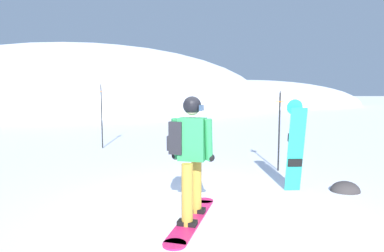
{
  "coord_description": "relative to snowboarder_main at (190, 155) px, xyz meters",
  "views": [
    {
      "loc": [
        -0.55,
        -4.58,
        1.76
      ],
      "look_at": [
        -0.12,
        2.74,
        1.0
      ],
      "focal_mm": 30.23,
      "sensor_mm": 36.0,
      "label": 1
    }
  ],
  "objects": [
    {
      "name": "piste_marker_near",
      "position": [
        2.15,
        2.72,
        0.12
      ],
      "size": [
        0.2,
        0.2,
        1.82
      ],
      "color": "black",
      "rests_on": "ground"
    },
    {
      "name": "ground_plane",
      "position": [
        0.32,
        0.25,
        -0.92
      ],
      "size": [
        300.0,
        300.0,
        0.0
      ],
      "primitive_type": "plane",
      "color": "white"
    },
    {
      "name": "snowboarder_main",
      "position": [
        0.0,
        0.0,
        0.0
      ],
      "size": [
        0.78,
        1.76,
        1.71
      ],
      "color": "#D11E5B",
      "rests_on": "ground"
    },
    {
      "name": "rock_dark",
      "position": [
        2.85,
        1.13,
        -0.92
      ],
      "size": [
        0.52,
        0.44,
        0.36
      ],
      "color": "#383333",
      "rests_on": "ground"
    },
    {
      "name": "piste_marker_far",
      "position": [
        -2.47,
        5.98,
        0.25
      ],
      "size": [
        0.2,
        0.2,
        2.06
      ],
      "color": "black",
      "rests_on": "ground"
    },
    {
      "name": "spare_snowboard",
      "position": [
        1.92,
        1.16,
        -0.08
      ],
      "size": [
        0.28,
        0.27,
        1.65
      ],
      "color": "#23B7A3",
      "rests_on": "ground"
    },
    {
      "name": "ridge_peak_main",
      "position": [
        -10.27,
        34.34,
        -0.92
      ],
      "size": [
        41.47,
        37.32,
        14.04
      ],
      "color": "white",
      "rests_on": "ground"
    },
    {
      "name": "ridge_peak_far",
      "position": [
        10.28,
        42.48,
        -0.92
      ],
      "size": [
        31.37,
        28.24,
        7.09
      ],
      "color": "white",
      "rests_on": "ground"
    }
  ]
}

